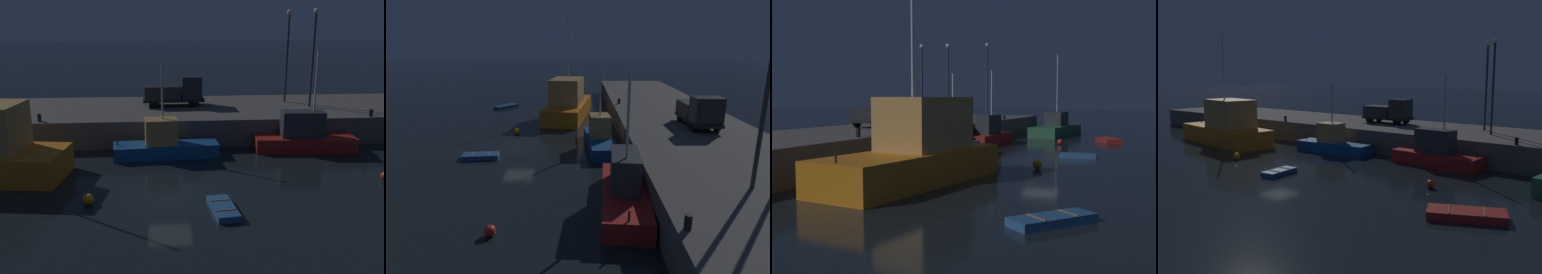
{
  "view_description": "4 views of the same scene",
  "coord_description": "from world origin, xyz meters",
  "views": [
    {
      "loc": [
        -0.42,
        -22.31,
        9.73
      ],
      "look_at": [
        1.81,
        6.87,
        1.44
      ],
      "focal_mm": 39.91,
      "sensor_mm": 36.0,
      "label": 1
    },
    {
      "loc": [
        26.51,
        5.53,
        8.49
      ],
      "look_at": [
        1.69,
        5.17,
        1.45
      ],
      "focal_mm": 30.65,
      "sensor_mm": 36.0,
      "label": 2
    },
    {
      "loc": [
        -36.23,
        -9.15,
        4.67
      ],
      "look_at": [
        1.0,
        6.57,
        1.48
      ],
      "focal_mm": 46.65,
      "sensor_mm": 36.0,
      "label": 3
    },
    {
      "loc": [
        26.91,
        -23.78,
        7.58
      ],
      "look_at": [
        3.28,
        5.3,
        1.98
      ],
      "focal_mm": 41.15,
      "sensor_mm": 36.0,
      "label": 4
    }
  ],
  "objects": [
    {
      "name": "ground_plane",
      "position": [
        0.0,
        0.0,
        0.0
      ],
      "size": [
        320.0,
        320.0,
        0.0
      ],
      "primitive_type": "plane",
      "color": "black"
    },
    {
      "name": "pier_quay",
      "position": [
        0.0,
        14.05,
        1.07
      ],
      "size": [
        66.34,
        10.36,
        2.14
      ],
      "color": "#5B5956",
      "rests_on": "ground"
    },
    {
      "name": "fishing_trawler_red",
      "position": [
        10.29,
        7.79,
        1.02
      ],
      "size": [
        7.6,
        2.85,
        7.4
      ],
      "color": "red",
      "rests_on": "ground"
    },
    {
      "name": "fishing_boat_blue",
      "position": [
        -12.19,
        3.79,
        1.74
      ],
      "size": [
        12.84,
        5.67,
        11.4
      ],
      "color": "orange",
      "rests_on": "ground"
    },
    {
      "name": "fishing_boat_orange",
      "position": [
        -0.16,
        6.99,
        0.92
      ],
      "size": [
        7.59,
        2.67,
        6.57
      ],
      "color": "#195193",
      "rests_on": "ground"
    },
    {
      "name": "dinghy_orange_near",
      "position": [
        2.71,
        -2.33,
        0.18
      ],
      "size": [
        1.46,
        2.86,
        0.4
      ],
      "color": "#2D6099",
      "rests_on": "ground"
    },
    {
      "name": "dinghy_red_small",
      "position": [
        -18.29,
        -5.12,
        0.17
      ],
      "size": [
        3.44,
        3.07,
        0.38
      ],
      "color": "#2D6099",
      "rests_on": "ground"
    },
    {
      "name": "mooring_buoy_near",
      "position": [
        -4.36,
        -0.93,
        0.3
      ],
      "size": [
        0.61,
        0.61,
        0.61
      ],
      "primitive_type": "sphere",
      "color": "orange",
      "rests_on": "ground"
    },
    {
      "name": "mooring_buoy_mid",
      "position": [
        13.33,
        1.31,
        0.27
      ],
      "size": [
        0.54,
        0.54,
        0.54
      ],
      "primitive_type": "sphere",
      "color": "red",
      "rests_on": "ground"
    },
    {
      "name": "lamp_post_east",
      "position": [
        12.57,
        13.33,
        6.95
      ],
      "size": [
        0.44,
        0.44,
        8.27
      ],
      "color": "#38383D",
      "rests_on": "pier_quay"
    },
    {
      "name": "utility_truck",
      "position": [
        0.99,
        14.74,
        3.39
      ],
      "size": [
        5.35,
        2.22,
        2.6
      ],
      "color": "black",
      "rests_on": "pier_quay"
    },
    {
      "name": "bollard_west",
      "position": [
        16.12,
        9.28,
        2.42
      ],
      "size": [
        0.28,
        0.28,
        0.58
      ],
      "primitive_type": "cylinder",
      "color": "black",
      "rests_on": "pier_quay"
    },
    {
      "name": "bollard_central",
      "position": [
        -9.46,
        9.54,
        2.42
      ],
      "size": [
        0.28,
        0.28,
        0.57
      ],
      "primitive_type": "cylinder",
      "color": "black",
      "rests_on": "pier_quay"
    }
  ]
}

